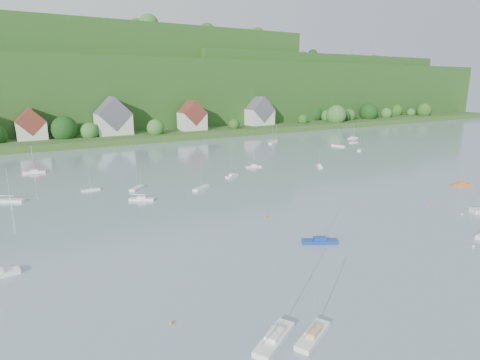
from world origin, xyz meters
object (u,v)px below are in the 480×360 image
at_px(near_sailboat_0, 274,338).
at_px(near_sailboat_2, 313,335).
at_px(near_sailboat_5, 461,184).
at_px(near_sailboat_1, 320,241).

xyz_separation_m(near_sailboat_0, near_sailboat_2, (4.01, -1.62, -0.03)).
bearing_deg(near_sailboat_5, near_sailboat_0, -138.44).
bearing_deg(near_sailboat_2, near_sailboat_0, 132.18).
relative_size(near_sailboat_1, near_sailboat_2, 1.01).
xyz_separation_m(near_sailboat_1, near_sailboat_2, (-18.59, -19.74, -0.00)).
distance_m(near_sailboat_0, near_sailboat_2, 4.33).
height_order(near_sailboat_2, near_sailboat_5, near_sailboat_2).
distance_m(near_sailboat_1, near_sailboat_2, 27.11).
relative_size(near_sailboat_0, near_sailboat_5, 1.21).
bearing_deg(near_sailboat_2, near_sailboat_5, -4.78).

